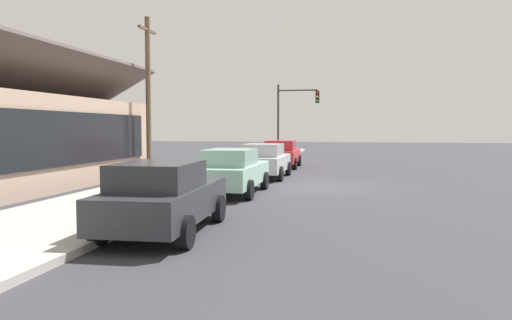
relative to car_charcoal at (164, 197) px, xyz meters
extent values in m
plane|color=#38383D|center=(9.10, -2.73, -0.81)|extent=(120.00, 120.00, 0.00)
cube|color=#B2AFA8|center=(9.10, 2.87, -0.73)|extent=(60.00, 4.20, 0.16)
cube|color=#2D3035|center=(0.11, 0.00, -0.13)|extent=(4.46, 1.97, 0.70)
cube|color=#27292D|center=(-0.33, -0.02, 0.50)|extent=(2.17, 1.65, 0.56)
cylinder|color=black|center=(1.42, 0.95, -0.48)|extent=(0.67, 0.25, 0.66)
cylinder|color=black|center=(1.50, -0.81, -0.48)|extent=(0.67, 0.25, 0.66)
cylinder|color=black|center=(-1.29, 0.82, -0.48)|extent=(0.67, 0.25, 0.66)
cylinder|color=black|center=(-1.21, -0.94, -0.48)|extent=(0.67, 0.25, 0.66)
cube|color=#9ED1BC|center=(6.45, 0.08, -0.13)|extent=(4.50, 1.77, 0.70)
cube|color=#86B1A0|center=(6.00, 0.08, 0.50)|extent=(2.16, 1.55, 0.56)
cylinder|color=black|center=(7.84, 0.96, -0.48)|extent=(0.66, 0.22, 0.66)
cylinder|color=black|center=(7.84, -0.79, -0.48)|extent=(0.66, 0.22, 0.66)
cylinder|color=black|center=(5.05, 0.95, -0.48)|extent=(0.66, 0.22, 0.66)
cylinder|color=black|center=(5.06, -0.80, -0.48)|extent=(0.66, 0.22, 0.66)
cube|color=silver|center=(11.92, -0.06, -0.13)|extent=(4.31, 1.83, 0.70)
cube|color=#A0A2A6|center=(11.48, -0.06, 0.50)|extent=(2.07, 1.61, 0.56)
cylinder|color=black|center=(13.25, 0.86, -0.48)|extent=(0.66, 0.22, 0.66)
cylinder|color=black|center=(13.25, -0.97, -0.48)|extent=(0.66, 0.22, 0.66)
cylinder|color=black|center=(10.58, 0.86, -0.48)|extent=(0.66, 0.22, 0.66)
cylinder|color=black|center=(10.58, -0.97, -0.48)|extent=(0.66, 0.22, 0.66)
cube|color=red|center=(17.80, 0.03, -0.13)|extent=(4.41, 1.90, 0.70)
cube|color=#A9272B|center=(17.36, 0.02, 0.50)|extent=(2.13, 1.63, 0.56)
cylinder|color=black|center=(19.13, 0.96, -0.48)|extent=(0.66, 0.24, 0.66)
cylinder|color=black|center=(19.17, -0.84, -0.48)|extent=(0.66, 0.24, 0.66)
cylinder|color=black|center=(16.42, 0.90, -0.48)|extent=(0.66, 0.24, 0.66)
cylinder|color=black|center=(16.46, -0.90, -0.48)|extent=(0.66, 0.24, 0.66)
cube|color=tan|center=(6.72, 9.27, 0.94)|extent=(12.83, 6.29, 3.50)
cube|color=black|center=(6.72, 6.08, 1.11)|extent=(10.27, 0.08, 1.96)
cube|color=#514742|center=(6.72, 7.69, 3.52)|extent=(13.43, 3.44, 1.93)
cylinder|color=#383833|center=(21.80, 0.87, 1.79)|extent=(0.14, 0.14, 5.20)
cylinder|color=#383833|center=(21.80, -0.43, 3.99)|extent=(0.10, 2.60, 0.10)
cube|color=black|center=(21.80, -1.73, 3.54)|extent=(0.28, 0.24, 0.80)
sphere|color=red|center=(21.65, -1.73, 3.80)|extent=(0.16, 0.16, 0.16)
sphere|color=yellow|center=(21.65, -1.73, 3.54)|extent=(0.16, 0.16, 0.16)
sphere|color=green|center=(21.65, -1.73, 3.28)|extent=(0.16, 0.16, 0.16)
cylinder|color=brown|center=(11.43, 5.47, 2.94)|extent=(0.24, 0.24, 7.50)
cube|color=brown|center=(11.43, 5.47, 6.09)|extent=(1.80, 0.12, 0.12)
cylinder|color=red|center=(13.09, 1.47, -0.38)|extent=(0.22, 0.22, 0.55)
sphere|color=red|center=(13.09, 1.47, -0.03)|extent=(0.18, 0.18, 0.18)
camera|label=1|loc=(-9.71, -4.04, 1.50)|focal=33.38mm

